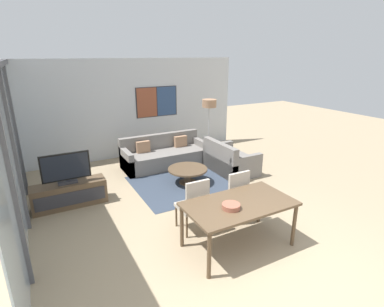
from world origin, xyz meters
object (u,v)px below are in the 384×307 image
Objects in this scene: dining_chair_centre at (234,193)px; fruit_bowl at (231,206)px; dining_table at (239,207)px; floor_lamp at (209,107)px; television at (66,169)px; dining_chair_left at (194,203)px; tv_console at (70,194)px; sofa_side at (229,162)px; sofa_main at (164,155)px; coffee_table at (188,172)px.

dining_chair_centre is 1.02m from fruit_bowl.
dining_table is 4.50m from floor_lamp.
television reaches higher than dining_chair_left.
floor_lamp is at bearing 62.55° from fruit_bowl.
fruit_bowl is at bearing -55.01° from tv_console.
dining_chair_left is (-2.12, -1.99, 0.26)m from sofa_side.
dining_table is at bearing -96.41° from sofa_main.
dining_chair_centre is (0.81, -0.02, 0.00)m from dining_chair_left.
coffee_table is 0.94× the size of dining_chair_left.
sofa_main is 2.33× the size of dining_chair_left.
dining_chair_centre is at bearing 58.63° from dining_table.
fruit_bowl is (-0.66, -2.63, 0.53)m from coffee_table.
floor_lamp is (0.19, 1.32, 1.20)m from sofa_side.
fruit_bowl is at bearing -76.19° from dining_chair_left.
floor_lamp is (2.31, 3.32, 0.94)m from dining_chair_left.
television is 0.54× the size of floor_lamp.
sofa_main is 1.39m from coffee_table.
tv_console is 0.83× the size of floor_lamp.
sofa_side is at bearing 0.02° from tv_console.
sofa_side is at bearing 55.11° from fruit_bowl.
sofa_side is 1.80m from floor_lamp.
dining_chair_centre is (-1.30, -2.01, 0.26)m from sofa_side.
sofa_main and sofa_side have the same top height.
sofa_main is at bearing 89.40° from dining_chair_centre.
sofa_side is 3.20m from dining_table.
tv_console is at bearing 177.04° from coffee_table.
sofa_side is 0.82× the size of dining_table.
dining_chair_left is at bearing -124.89° from floor_lamp.
dining_table is at bearing 21.61° from fruit_bowl.
coffee_table is at bearing -2.98° from television.
dining_chair_centre is (-0.03, -1.87, 0.26)m from coffee_table.
dining_table is (2.15, -2.68, 0.44)m from tv_console.
tv_console is 2.60m from coffee_table.
dining_chair_left is at bearing 133.27° from sofa_side.
television is at bearing -154.24° from sofa_main.
dining_table is at bearing -115.46° from floor_lamp.
coffee_table is at bearing 88.96° from dining_chair_centre.
floor_lamp reaches higher than coffee_table.
dining_chair_left is at bearing -114.56° from coffee_table.
dining_table is 0.81m from dining_chair_left.
dining_chair_left is (-0.85, -3.24, 0.26)m from sofa_main.
dining_table reaches higher than coffee_table.
dining_chair_centre reaches higher than fruit_bowl.
television is at bearing 124.98° from fruit_bowl.
floor_lamp reaches higher than tv_console.
floor_lamp reaches higher than fruit_bowl.
coffee_table is (-1.27, -0.14, 0.00)m from sofa_side.
dining_chair_centre is at bearing -91.04° from coffee_table.
tv_console is 1.43× the size of dining_chair_centre.
sofa_side is 3.41m from fruit_bowl.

